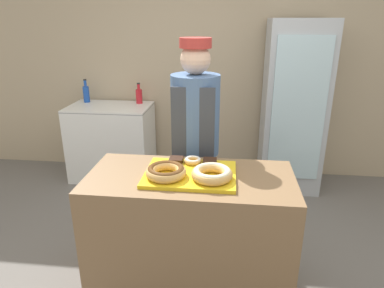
{
  "coord_description": "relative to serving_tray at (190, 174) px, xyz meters",
  "views": [
    {
      "loc": [
        0.23,
        -1.96,
        1.84
      ],
      "look_at": [
        0.0,
        0.1,
        1.08
      ],
      "focal_mm": 32.0,
      "sensor_mm": 36.0,
      "label": 1
    }
  ],
  "objects": [
    {
      "name": "donut_chocolate_glaze",
      "position": [
        -0.14,
        -0.07,
        0.05
      ],
      "size": [
        0.25,
        0.25,
        0.07
      ],
      "color": "tan",
      "rests_on": "serving_tray"
    },
    {
      "name": "brownie_back_right",
      "position": [
        0.11,
        0.15,
        0.03
      ],
      "size": [
        0.09,
        0.09,
        0.03
      ],
      "color": "black",
      "rests_on": "serving_tray"
    },
    {
      "name": "baker_person",
      "position": [
        -0.03,
        0.58,
        -0.0
      ],
      "size": [
        0.37,
        0.37,
        1.71
      ],
      "color": "#4C4C51",
      "rests_on": "ground_plane"
    },
    {
      "name": "beverage_fridge",
      "position": [
        0.92,
        1.77,
        0.01
      ],
      "size": [
        0.64,
        0.59,
        1.84
      ],
      "color": "#ADB2B7",
      "rests_on": "ground_plane"
    },
    {
      "name": "brownie_back_left",
      "position": [
        -0.11,
        0.15,
        0.03
      ],
      "size": [
        0.09,
        0.09,
        0.03
      ],
      "color": "black",
      "rests_on": "serving_tray"
    },
    {
      "name": "chest_freezer",
      "position": [
        -1.16,
        1.77,
        -0.46
      ],
      "size": [
        0.94,
        0.59,
        0.89
      ],
      "color": "white",
      "rests_on": "ground_plane"
    },
    {
      "name": "display_counter",
      "position": [
        0.0,
        0.0,
        -0.46
      ],
      "size": [
        1.33,
        0.63,
        0.9
      ],
      "color": "brown",
      "rests_on": "ground_plane"
    },
    {
      "name": "serving_tray",
      "position": [
        0.0,
        0.0,
        0.0
      ],
      "size": [
        0.57,
        0.44,
        0.02
      ],
      "color": "yellow",
      "rests_on": "display_counter"
    },
    {
      "name": "bottle_red",
      "position": [
        -0.84,
        1.94,
        0.07
      ],
      "size": [
        0.07,
        0.07,
        0.24
      ],
      "color": "red",
      "rests_on": "chest_freezer"
    },
    {
      "name": "ground_plane",
      "position": [
        0.0,
        0.0,
        -0.91
      ],
      "size": [
        14.0,
        14.0,
        0.0
      ],
      "primitive_type": "plane",
      "color": "#66605B"
    },
    {
      "name": "donut_mini_center",
      "position": [
        0.0,
        0.15,
        0.03
      ],
      "size": [
        0.12,
        0.12,
        0.04
      ],
      "color": "tan",
      "rests_on": "serving_tray"
    },
    {
      "name": "wall_back",
      "position": [
        0.0,
        2.13,
        0.44
      ],
      "size": [
        8.0,
        0.06,
        2.7
      ],
      "color": "tan",
      "rests_on": "ground_plane"
    },
    {
      "name": "donut_light_glaze",
      "position": [
        0.14,
        -0.07,
        0.05
      ],
      "size": [
        0.25,
        0.25,
        0.07
      ],
      "color": "tan",
      "rests_on": "serving_tray"
    },
    {
      "name": "bottle_blue",
      "position": [
        -1.49,
        1.93,
        0.09
      ],
      "size": [
        0.07,
        0.07,
        0.28
      ],
      "color": "#1E4CB2",
      "rests_on": "chest_freezer"
    }
  ]
}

